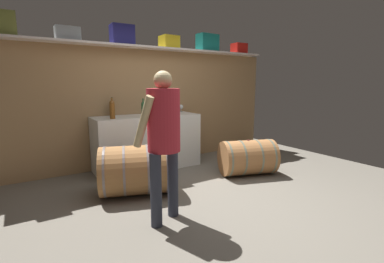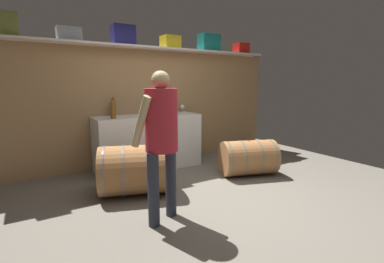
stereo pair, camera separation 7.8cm
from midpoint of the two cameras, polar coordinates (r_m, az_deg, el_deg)
ground_plane at (r=3.95m, az=-0.52°, el=-11.90°), size 6.62×7.50×0.02m
back_wall_panel at (r=5.13m, az=-10.07°, el=4.90°), size 5.42×0.10×2.05m
high_shelf_board at (r=5.01m, az=-9.76°, el=16.71°), size 4.99×0.40×0.03m
toolcase_olive at (r=4.65m, az=-35.27°, el=17.83°), size 0.35×0.25×0.32m
toolcase_grey at (r=4.69m, az=-24.85°, el=17.90°), size 0.35×0.20×0.20m
toolcase_navy at (r=4.88m, az=-14.76°, el=18.78°), size 0.36×0.26×0.32m
toolcase_yellow at (r=5.20m, az=-5.23°, el=17.95°), size 0.31×0.29×0.22m
toolcase_teal at (r=5.64m, az=2.81°, el=17.88°), size 0.43×0.26×0.32m
toolcase_red at (r=6.14m, az=9.34°, el=16.59°), size 0.29×0.25×0.21m
work_cabinet at (r=4.81m, az=-9.67°, el=-2.17°), size 1.78×0.63×0.92m
wine_bottle_amber at (r=4.38m, az=-16.71°, el=4.46°), size 0.08×0.08×0.32m
wine_bottle_green at (r=4.46m, az=-10.55°, el=4.60°), size 0.07×0.07×0.30m
wine_bottle_dark at (r=4.75m, az=-16.66°, el=4.75°), size 0.08×0.08×0.31m
wine_glass at (r=5.31m, az=-2.71°, el=5.09°), size 0.08×0.08×0.14m
wine_barrel_near at (r=4.54m, az=10.99°, el=-5.29°), size 0.99×0.80×0.57m
wine_barrel_far at (r=3.75m, az=-12.13°, el=-7.81°), size 1.08×0.92×0.67m
winemaker_pouring at (r=2.83m, az=-6.76°, el=-0.03°), size 0.53×0.47×1.58m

